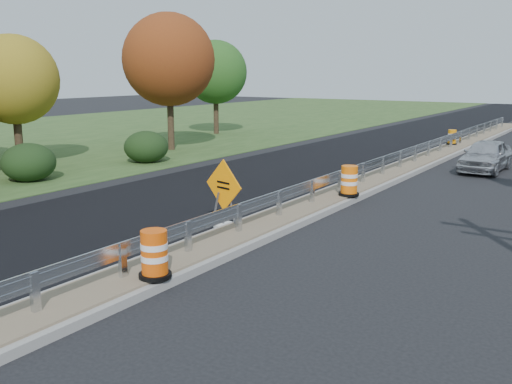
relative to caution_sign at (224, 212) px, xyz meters
The scene contains 15 objects.
ground 1.76m from the caution_sign, 57.71° to the left, with size 140.00×140.00×0.00m, color black.
grass_verge_near 25.77m from the caution_sign, 153.69° to the left, with size 30.00×120.00×0.03m, color #304D21.
milled_overlay 11.96m from the caution_sign, 107.03° to the left, with size 7.20×120.00×0.01m, color black.
median 9.47m from the caution_sign, 84.54° to the left, with size 1.60×55.00×0.23m.
guardrail 10.47m from the caution_sign, 85.07° to the left, with size 0.10×46.15×0.72m.
hedge_mid 10.70m from the caution_sign, behind, with size 2.09×2.09×1.52m, color black.
hedge_north 12.54m from the caution_sign, 143.68° to the left, with size 2.09×2.09×1.52m, color black.
tree_near_yellow 14.90m from the caution_sign, 166.35° to the left, with size 3.96×3.96×5.88m.
tree_near_red 17.21m from the caution_sign, 136.65° to the left, with size 4.95×4.95×7.35m.
tree_near_back 24.88m from the caution_sign, 127.86° to the left, with size 4.29×4.29×6.37m.
caution_sign is the anchor object (origin of this frame).
barrel_median_near 4.49m from the caution_sign, 71.13° to the right, with size 0.65×0.65×0.96m.
barrel_median_mid 5.17m from the caution_sign, 73.69° to the left, with size 0.67×0.67×0.99m.
barrel_median_far 20.66m from the caution_sign, 88.29° to the left, with size 0.56×0.56×0.83m.
car_silver 14.33m from the caution_sign, 74.34° to the left, with size 1.63×4.04×1.38m, color #BABABF.
Camera 1 is at (8.14, -13.51, 4.22)m, focal length 40.00 mm.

